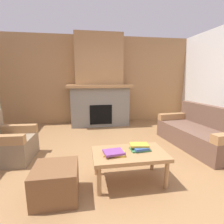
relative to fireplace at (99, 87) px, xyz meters
name	(u,v)px	position (x,y,z in m)	size (l,w,h in m)	color
ground	(114,164)	(0.00, -2.62, -1.16)	(9.00, 9.00, 0.00)	olive
wall_back_wood_panel	(98,80)	(0.00, 0.38, 0.19)	(6.00, 0.12, 2.70)	#A87A4C
fireplace	(99,87)	(0.00, 0.00, 0.00)	(1.90, 0.82, 2.70)	gray
couch	(199,133)	(1.90, -2.14, -0.88)	(1.02, 1.88, 0.85)	brown
armchair	(7,144)	(-1.83, -2.17, -0.87)	(0.79, 0.79, 0.85)	#847056
coffee_table	(129,156)	(0.12, -3.14, -0.79)	(1.00, 0.60, 0.43)	#A87A4C
ottoman	(56,182)	(-0.84, -3.33, -0.96)	(0.52, 0.52, 0.40)	brown
book_stack_near_edge	(114,153)	(-0.11, -3.18, -0.71)	(0.31, 0.26, 0.05)	gold
book_stack_center	(140,147)	(0.28, -3.08, -0.70)	(0.28, 0.23, 0.08)	#3D7F4C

